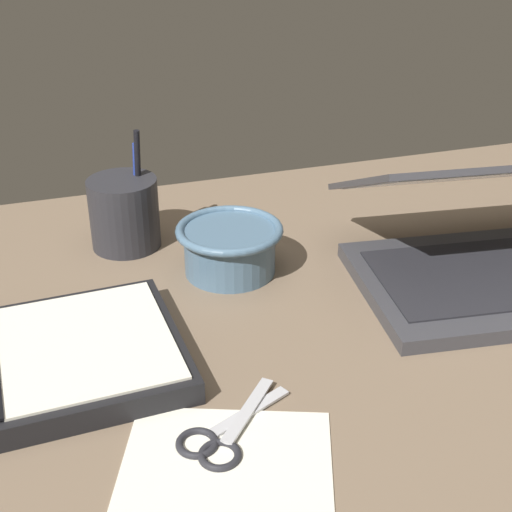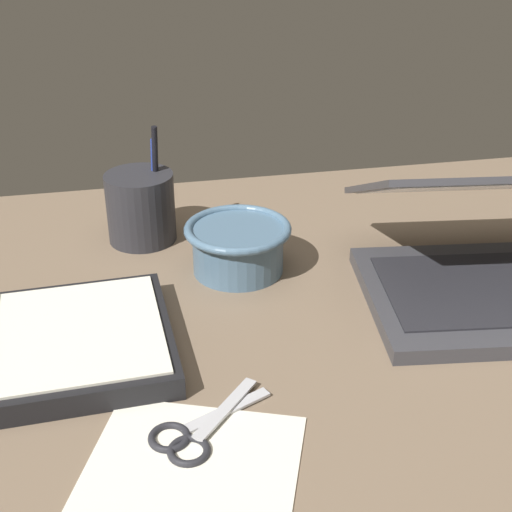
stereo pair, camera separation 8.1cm
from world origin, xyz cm
name	(u,v)px [view 2 (the right image)]	position (x,y,z in cm)	size (l,w,h in cm)	color
desk_top	(231,367)	(0.00, 0.00, 1.00)	(140.00, 100.00, 2.00)	#75604C
laptop	(502,255)	(34.19, 7.23, 6.99)	(36.08, 33.11, 17.58)	#38383D
bowl	(238,246)	(4.21, 18.85, 5.55)	(13.59, 13.59, 6.45)	slate
pen_cup	(141,207)	(-7.18, 30.39, 6.89)	(9.36, 9.36, 16.04)	#28282D
scissors	(191,435)	(-5.62, -11.04, 2.34)	(12.21, 10.60, 0.80)	#B7B7BC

